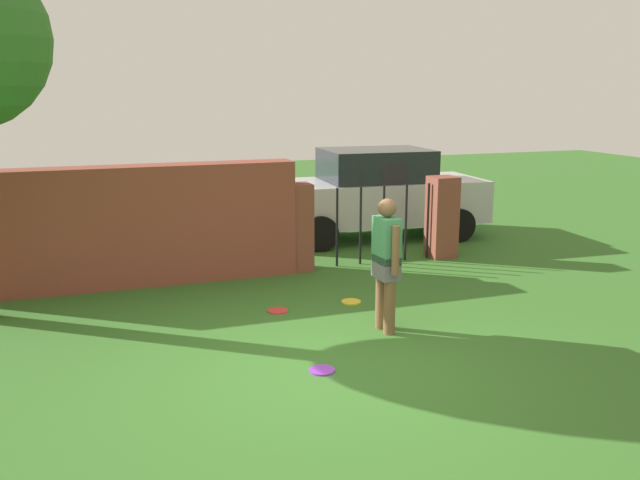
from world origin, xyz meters
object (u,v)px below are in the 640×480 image
(frisbee_red, at_px, (278,311))
(frisbee_purple, at_px, (322,370))
(frisbee_yellow, at_px, (351,302))
(person, at_px, (386,259))
(car, at_px, (375,193))

(frisbee_red, relative_size, frisbee_purple, 1.00)
(frisbee_red, bearing_deg, frisbee_purple, -92.81)
(frisbee_yellow, bearing_deg, person, -91.62)
(car, relative_size, frisbee_yellow, 15.88)
(car, bearing_deg, frisbee_yellow, 64.88)
(person, distance_m, frisbee_red, 1.76)
(frisbee_red, bearing_deg, person, -47.77)
(person, distance_m, frisbee_yellow, 1.47)
(person, height_order, car, car)
(frisbee_purple, bearing_deg, car, 61.34)
(person, bearing_deg, car, 155.11)
(frisbee_purple, xyz_separation_m, frisbee_yellow, (1.15, 2.05, 0.00))
(car, xyz_separation_m, frisbee_purple, (-3.17, -5.80, -0.85))
(frisbee_yellow, bearing_deg, frisbee_purple, -119.41)
(person, bearing_deg, frisbee_red, -140.06)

